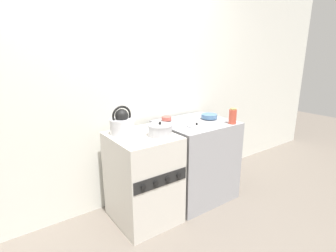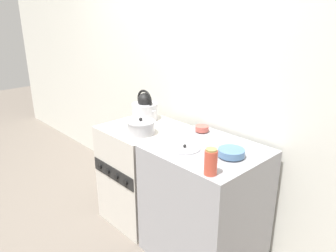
{
  "view_description": "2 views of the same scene",
  "coord_description": "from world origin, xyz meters",
  "px_view_note": "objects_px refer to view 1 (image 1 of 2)",
  "views": [
    {
      "loc": [
        -1.14,
        -1.69,
        1.6
      ],
      "look_at": [
        0.29,
        0.3,
        0.91
      ],
      "focal_mm": 28.0,
      "sensor_mm": 36.0,
      "label": 1
    },
    {
      "loc": [
        2.02,
        -1.29,
        1.8
      ],
      "look_at": [
        0.28,
        0.34,
        0.93
      ],
      "focal_mm": 35.0,
      "sensor_mm": 36.0,
      "label": 2
    }
  ],
  "objects_px": {
    "kettle": "(122,124)",
    "enamel_bowl": "(209,116)",
    "cooking_pot": "(160,130)",
    "stove": "(143,178)",
    "storage_jar": "(233,116)",
    "loose_pot_lid": "(197,125)",
    "small_ceramic_bowl": "(167,118)"
  },
  "relations": [
    {
      "from": "cooking_pot",
      "to": "storage_jar",
      "type": "relative_size",
      "value": 1.36
    },
    {
      "from": "kettle",
      "to": "enamel_bowl",
      "type": "height_order",
      "value": "kettle"
    },
    {
      "from": "enamel_bowl",
      "to": "loose_pot_lid",
      "type": "distance_m",
      "value": 0.33
    },
    {
      "from": "stove",
      "to": "storage_jar",
      "type": "height_order",
      "value": "storage_jar"
    },
    {
      "from": "cooking_pot",
      "to": "enamel_bowl",
      "type": "relative_size",
      "value": 1.26
    },
    {
      "from": "storage_jar",
      "to": "stove",
      "type": "bearing_deg",
      "value": 165.33
    },
    {
      "from": "stove",
      "to": "storage_jar",
      "type": "distance_m",
      "value": 1.11
    },
    {
      "from": "small_ceramic_bowl",
      "to": "loose_pot_lid",
      "type": "relative_size",
      "value": 0.49
    },
    {
      "from": "small_ceramic_bowl",
      "to": "loose_pot_lid",
      "type": "height_order",
      "value": "small_ceramic_bowl"
    },
    {
      "from": "cooking_pot",
      "to": "small_ceramic_bowl",
      "type": "xyz_separation_m",
      "value": [
        0.32,
        0.35,
        -0.01
      ]
    },
    {
      "from": "small_ceramic_bowl",
      "to": "storage_jar",
      "type": "xyz_separation_m",
      "value": [
        0.49,
        -0.49,
        0.05
      ]
    },
    {
      "from": "cooking_pot",
      "to": "loose_pot_lid",
      "type": "distance_m",
      "value": 0.46
    },
    {
      "from": "stove",
      "to": "kettle",
      "type": "height_order",
      "value": "kettle"
    },
    {
      "from": "enamel_bowl",
      "to": "small_ceramic_bowl",
      "type": "relative_size",
      "value": 1.66
    },
    {
      "from": "small_ceramic_bowl",
      "to": "loose_pot_lid",
      "type": "distance_m",
      "value": 0.36
    },
    {
      "from": "small_ceramic_bowl",
      "to": "loose_pot_lid",
      "type": "bearing_deg",
      "value": -67.79
    },
    {
      "from": "cooking_pot",
      "to": "loose_pot_lid",
      "type": "bearing_deg",
      "value": 2.15
    },
    {
      "from": "enamel_bowl",
      "to": "small_ceramic_bowl",
      "type": "xyz_separation_m",
      "value": [
        -0.44,
        0.21,
        -0.0
      ]
    },
    {
      "from": "kettle",
      "to": "cooking_pot",
      "type": "distance_m",
      "value": 0.36
    },
    {
      "from": "cooking_pot",
      "to": "enamel_bowl",
      "type": "height_order",
      "value": "cooking_pot"
    },
    {
      "from": "small_ceramic_bowl",
      "to": "kettle",
      "type": "bearing_deg",
      "value": -169.65
    },
    {
      "from": "loose_pot_lid",
      "to": "enamel_bowl",
      "type": "bearing_deg",
      "value": 23.07
    },
    {
      "from": "kettle",
      "to": "storage_jar",
      "type": "distance_m",
      "value": 1.14
    },
    {
      "from": "enamel_bowl",
      "to": "loose_pot_lid",
      "type": "xyz_separation_m",
      "value": [
        -0.3,
        -0.13,
        -0.03
      ]
    },
    {
      "from": "stove",
      "to": "loose_pot_lid",
      "type": "relative_size",
      "value": 3.99
    },
    {
      "from": "kettle",
      "to": "enamel_bowl",
      "type": "relative_size",
      "value": 1.57
    },
    {
      "from": "storage_jar",
      "to": "loose_pot_lid",
      "type": "height_order",
      "value": "storage_jar"
    },
    {
      "from": "small_ceramic_bowl",
      "to": "cooking_pot",
      "type": "bearing_deg",
      "value": -132.56
    },
    {
      "from": "cooking_pot",
      "to": "storage_jar",
      "type": "bearing_deg",
      "value": -9.49
    },
    {
      "from": "storage_jar",
      "to": "kettle",
      "type": "bearing_deg",
      "value": 160.22
    },
    {
      "from": "cooking_pot",
      "to": "kettle",
      "type": "bearing_deg",
      "value": 135.36
    },
    {
      "from": "stove",
      "to": "storage_jar",
      "type": "xyz_separation_m",
      "value": [
        0.95,
        -0.25,
        0.52
      ]
    }
  ]
}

